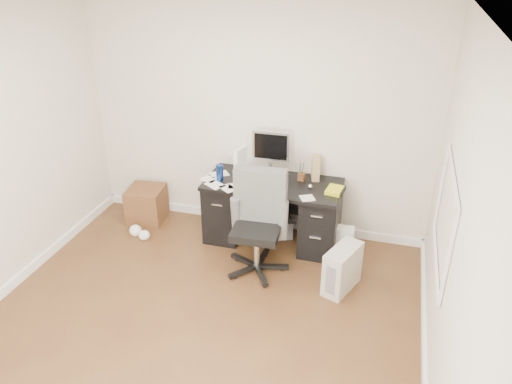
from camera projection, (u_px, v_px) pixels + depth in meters
The scene contains 18 objects.
ground at pixel (194, 330), 4.49m from camera, with size 4.00×4.00×0.00m, color #4E2D19.
room_shell at pixel (187, 161), 3.76m from camera, with size 4.02×4.02×2.71m.
desk at pixel (273, 210), 5.65m from camera, with size 1.50×0.70×0.75m.
loose_papers at pixel (254, 182), 5.49m from camera, with size 1.10×0.60×0.00m, color white, non-canonical shape.
lcd_monitor at pixel (271, 153), 5.55m from camera, with size 0.42×0.24×0.53m, color silver, non-canonical shape.
keyboard at pixel (264, 183), 5.45m from camera, with size 0.39×0.13×0.02m, color black.
computer_mouse at pixel (310, 187), 5.34m from camera, with size 0.05×0.05×0.05m, color silver.
travel_mug at pixel (220, 173), 5.51m from camera, with size 0.08×0.08×0.18m, color navy.
white_binder at pixel (240, 158), 5.77m from camera, with size 0.10×0.22×0.26m, color white.
magazine_file at pixel (316, 167), 5.54m from camera, with size 0.11×0.22×0.26m, color #A98451.
pen_cup at pixel (302, 172), 5.50m from camera, with size 0.09×0.09×0.21m, color #5E301A, non-canonical shape.
yellow_book at pixel (335, 190), 5.28m from camera, with size 0.17×0.22×0.04m, color #D1D316.
paper_remote at pixel (264, 192), 5.27m from camera, with size 0.23×0.19×0.02m, color white, non-canonical shape.
office_chair at pixel (257, 225), 5.07m from camera, with size 0.62×0.62×1.10m, color #565956, non-canonical shape.
pc_tower at pixel (342, 269), 4.93m from camera, with size 0.21×0.47×0.47m, color #BDB6AA.
shopping_bag at pixel (341, 241), 5.49m from camera, with size 0.26×0.18×0.35m, color white.
wicker_basket at pixel (147, 204), 6.18m from camera, with size 0.42×0.42×0.42m, color #4B2B16.
desk_printer at pixel (275, 226), 5.90m from camera, with size 0.37×0.31×0.22m, color slate.
Camera 1 is at (1.49, -3.14, 3.16)m, focal length 35.00 mm.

